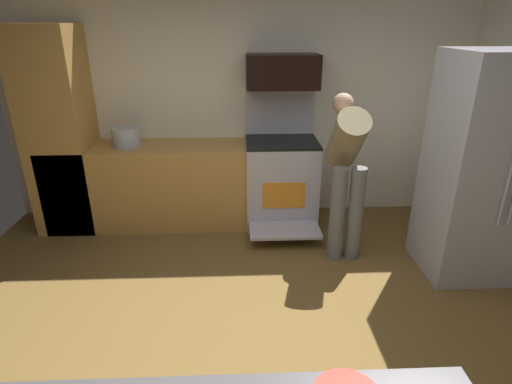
{
  "coord_description": "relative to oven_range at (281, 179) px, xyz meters",
  "views": [
    {
      "loc": [
        -0.05,
        -2.25,
        2.11
      ],
      "look_at": [
        0.06,
        0.3,
        1.05
      ],
      "focal_mm": 28.8,
      "sensor_mm": 36.0,
      "label": 1
    }
  ],
  "objects": [
    {
      "name": "ground_plane",
      "position": [
        -0.4,
        -1.96,
        -0.51
      ],
      "size": [
        5.2,
        4.8,
        0.02
      ],
      "primitive_type": "cube",
      "color": "brown"
    },
    {
      "name": "wall_back",
      "position": [
        -0.4,
        0.38,
        0.8
      ],
      "size": [
        5.2,
        0.12,
        2.6
      ],
      "primitive_type": "cube",
      "color": "silver",
      "rests_on": "ground"
    },
    {
      "name": "lower_cabinet_run",
      "position": [
        -1.3,
        0.02,
        -0.05
      ],
      "size": [
        2.4,
        0.6,
        0.9
      ],
      "primitive_type": "cube",
      "color": "#BF8C43",
      "rests_on": "ground"
    },
    {
      "name": "cabinet_column",
      "position": [
        -2.3,
        0.02,
        0.55
      ],
      "size": [
        0.6,
        0.6,
        2.1
      ],
      "primitive_type": "cube",
      "color": "#BF8C43",
      "rests_on": "ground"
    },
    {
      "name": "oven_range",
      "position": [
        0.0,
        0.0,
        0.0
      ],
      "size": [
        0.76,
        1.01,
        1.47
      ],
      "color": "silver",
      "rests_on": "ground"
    },
    {
      "name": "microwave",
      "position": [
        -0.0,
        0.1,
        1.14
      ],
      "size": [
        0.74,
        0.38,
        0.34
      ],
      "primitive_type": "cube",
      "color": "black",
      "rests_on": "oven_range"
    },
    {
      "name": "refrigerator",
      "position": [
        1.63,
        -1.03,
        0.46
      ],
      "size": [
        0.85,
        0.73,
        1.92
      ],
      "color": "#B7B9C6",
      "rests_on": "ground"
    },
    {
      "name": "person_cook",
      "position": [
        0.53,
        -0.67,
        0.39
      ],
      "size": [
        0.31,
        0.65,
        1.5
      ],
      "color": "slate",
      "rests_on": "ground"
    },
    {
      "name": "stock_pot",
      "position": [
        -1.63,
        0.02,
        0.49
      ],
      "size": [
        0.29,
        0.29,
        0.2
      ],
      "primitive_type": "cylinder",
      "color": "#AFB7C8",
      "rests_on": "lower_cabinet_run"
    }
  ]
}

